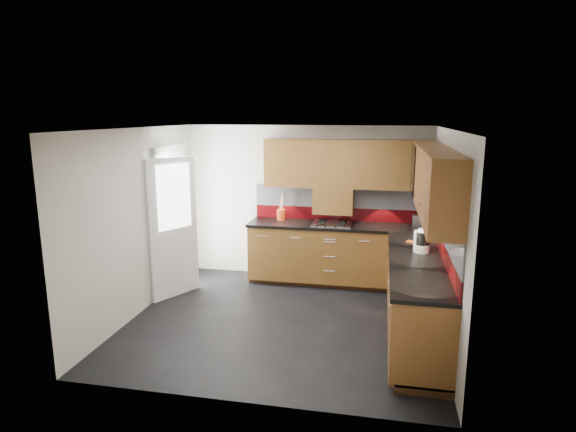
% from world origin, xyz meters
% --- Properties ---
extents(room, '(4.00, 3.80, 2.64)m').
position_xyz_m(room, '(0.00, 0.00, 1.50)').
color(room, black).
extents(base_cabinets, '(2.70, 3.20, 0.95)m').
position_xyz_m(base_cabinets, '(1.07, 0.72, 0.44)').
color(base_cabinets, '#563413').
rests_on(base_cabinets, room).
extents(countertop, '(2.72, 3.22, 0.04)m').
position_xyz_m(countertop, '(1.05, 0.70, 0.92)').
color(countertop, black).
rests_on(countertop, base_cabinets).
extents(backsplash, '(2.70, 3.20, 0.54)m').
position_xyz_m(backsplash, '(1.28, 0.93, 1.21)').
color(backsplash, maroon).
rests_on(backsplash, countertop).
extents(upper_cabinets, '(2.50, 3.20, 0.72)m').
position_xyz_m(upper_cabinets, '(1.23, 0.78, 1.84)').
color(upper_cabinets, '#563413').
rests_on(upper_cabinets, room).
extents(extractor_hood, '(0.60, 0.33, 0.40)m').
position_xyz_m(extractor_hood, '(0.45, 1.64, 1.28)').
color(extractor_hood, '#563413').
rests_on(extractor_hood, room).
extents(glass_cabinet, '(0.32, 0.80, 0.66)m').
position_xyz_m(glass_cabinet, '(1.71, 1.07, 1.87)').
color(glass_cabinet, black).
rests_on(glass_cabinet, room).
extents(back_door, '(0.42, 1.19, 2.04)m').
position_xyz_m(back_door, '(-1.78, 0.75, 1.03)').
color(back_door, white).
rests_on(back_door, room).
extents(gas_hob, '(0.58, 0.51, 0.05)m').
position_xyz_m(gas_hob, '(0.45, 1.47, 0.95)').
color(gas_hob, silver).
rests_on(gas_hob, countertop).
extents(utensil_pot, '(0.13, 0.13, 0.47)m').
position_xyz_m(utensil_pot, '(-0.37, 1.64, 1.04)').
color(utensil_pot, '#C73D12').
rests_on(utensil_pot, countertop).
extents(toaster, '(0.25, 0.16, 0.17)m').
position_xyz_m(toaster, '(1.75, 1.64, 1.02)').
color(toaster, silver).
rests_on(toaster, countertop).
extents(food_processor, '(0.18, 0.18, 0.29)m').
position_xyz_m(food_processor, '(1.67, 0.20, 1.07)').
color(food_processor, white).
rests_on(food_processor, countertop).
extents(paper_towel, '(0.14, 0.14, 0.26)m').
position_xyz_m(paper_towel, '(1.63, 0.22, 1.07)').
color(paper_towel, white).
rests_on(paper_towel, countertop).
extents(orange_cloth, '(0.16, 0.15, 0.01)m').
position_xyz_m(orange_cloth, '(1.58, 0.64, 0.95)').
color(orange_cloth, '#E74F19').
rests_on(orange_cloth, countertop).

